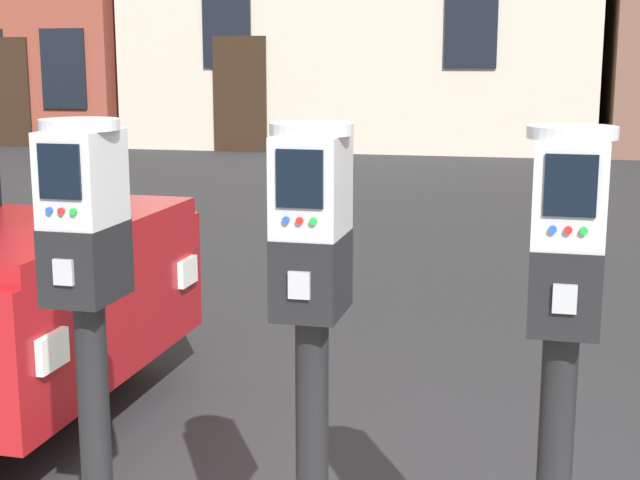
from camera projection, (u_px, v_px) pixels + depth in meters
The scene contains 3 objects.
parking_meter_near_kerb at pixel (87, 278), 2.56m from camera, with size 0.22×0.25×1.42m.
parking_meter_twin_adjacent at pixel (312, 291), 2.42m from camera, with size 0.22×0.25×1.42m.
parking_meter_end_of_row at pixel (563, 304), 2.29m from camera, with size 0.22×0.25×1.42m.
Camera 1 is at (0.63, -2.50, 1.72)m, focal length 51.67 mm.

